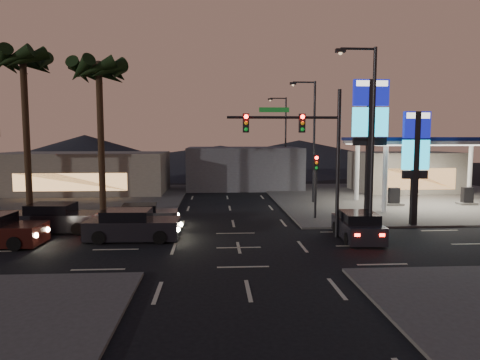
{
  "coord_description": "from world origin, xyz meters",
  "views": [
    {
      "loc": [
        -1.19,
        -20.69,
        5.41
      ],
      "look_at": [
        0.3,
        3.79,
        3.0
      ],
      "focal_mm": 32.0,
      "sensor_mm": 36.0,
      "label": 1
    }
  ],
  "objects": [
    {
      "name": "gas_station",
      "position": [
        16.0,
        12.0,
        5.08
      ],
      "size": [
        12.2,
        8.2,
        5.47
      ],
      "color": "silver",
      "rests_on": "ground"
    },
    {
      "name": "pedestal_signal",
      "position": [
        5.5,
        6.98,
        2.92
      ],
      "size": [
        0.32,
        0.39,
        4.3
      ],
      "color": "black",
      "rests_on": "ground"
    },
    {
      "name": "car_lane_a_front",
      "position": [
        -5.58,
        2.0,
        0.76
      ],
      "size": [
        5.08,
        2.28,
        1.63
      ],
      "color": "black",
      "rests_on": "ground"
    },
    {
      "name": "traffic_signal_mast",
      "position": [
        3.76,
        1.99,
        5.23
      ],
      "size": [
        6.1,
        0.39,
        8.0
      ],
      "color": "black",
      "rests_on": "ground"
    },
    {
      "name": "palm_b",
      "position": [
        -14.0,
        9.5,
        9.97
      ],
      "size": [
        4.41,
        4.41,
        11.46
      ],
      "color": "black",
      "rests_on": "ground"
    },
    {
      "name": "corner_lot_nw",
      "position": [
        -16.0,
        16.0,
        0.06
      ],
      "size": [
        24.0,
        24.0,
        0.12
      ],
      "primitive_type": "cube",
      "color": "#47443F",
      "rests_on": "ground"
    },
    {
      "name": "ground",
      "position": [
        0.0,
        0.0,
        0.0
      ],
      "size": [
        140.0,
        140.0,
        0.0
      ],
      "primitive_type": "plane",
      "color": "black",
      "rests_on": "ground"
    },
    {
      "name": "palm_a",
      "position": [
        -9.0,
        9.5,
        9.43
      ],
      "size": [
        4.41,
        4.41,
        10.86
      ],
      "color": "black",
      "rests_on": "ground"
    },
    {
      "name": "corner_lot_ne",
      "position": [
        16.0,
        16.0,
        0.06
      ],
      "size": [
        24.0,
        24.0,
        0.12
      ],
      "primitive_type": "cube",
      "color": "#47443F",
      "rests_on": "ground"
    },
    {
      "name": "hill_center",
      "position": [
        0.0,
        60.0,
        2.0
      ],
      "size": [
        60.0,
        60.0,
        4.0
      ],
      "primitive_type": "cone",
      "color": "black",
      "rests_on": "ground"
    },
    {
      "name": "pylon_sign_short",
      "position": [
        11.0,
        4.5,
        4.66
      ],
      "size": [
        1.6,
        0.35,
        7.0
      ],
      "color": "black",
      "rests_on": "ground"
    },
    {
      "name": "pylon_sign_tall",
      "position": [
        8.5,
        5.5,
        6.39
      ],
      "size": [
        2.2,
        0.35,
        9.0
      ],
      "color": "black",
      "rests_on": "ground"
    },
    {
      "name": "hill_left",
      "position": [
        -25.0,
        60.0,
        3.0
      ],
      "size": [
        40.0,
        40.0,
        6.0
      ],
      "primitive_type": "cone",
      "color": "black",
      "rests_on": "ground"
    },
    {
      "name": "building_far_mid",
      "position": [
        2.0,
        26.0,
        2.2
      ],
      "size": [
        12.0,
        9.0,
        4.4
      ],
      "primitive_type": "cube",
      "color": "#4C4C51",
      "rests_on": "ground"
    },
    {
      "name": "streetlight_near",
      "position": [
        6.79,
        1.0,
        5.72
      ],
      "size": [
        2.14,
        0.25,
        10.0
      ],
      "color": "black",
      "rests_on": "ground"
    },
    {
      "name": "streetlight_mid",
      "position": [
        6.79,
        14.0,
        5.72
      ],
      "size": [
        2.14,
        0.25,
        10.0
      ],
      "color": "black",
      "rests_on": "ground"
    },
    {
      "name": "building_far_west",
      "position": [
        -14.0,
        22.0,
        2.0
      ],
      "size": [
        16.0,
        8.0,
        4.0
      ],
      "primitive_type": "cube",
      "color": "#726B5B",
      "rests_on": "ground"
    },
    {
      "name": "convenience_store",
      "position": [
        18.0,
        21.0,
        2.0
      ],
      "size": [
        10.0,
        6.0,
        4.0
      ],
      "primitive_type": "cube",
      "color": "#726B5B",
      "rests_on": "ground"
    },
    {
      "name": "car_lane_b_front",
      "position": [
        -5.56,
        5.59,
        0.63
      ],
      "size": [
        4.28,
        2.05,
        1.36
      ],
      "color": "#505052",
      "rests_on": "ground"
    },
    {
      "name": "hill_right",
      "position": [
        15.0,
        60.0,
        2.5
      ],
      "size": [
        50.0,
        50.0,
        5.0
      ],
      "primitive_type": "cone",
      "color": "black",
      "rests_on": "ground"
    },
    {
      "name": "streetlight_far",
      "position": [
        6.79,
        28.0,
        5.72
      ],
      "size": [
        2.14,
        0.25,
        10.0
      ],
      "color": "black",
      "rests_on": "ground"
    },
    {
      "name": "car_lane_b_mid",
      "position": [
        -10.38,
        4.37,
        0.75
      ],
      "size": [
        5.1,
        2.4,
        1.63
      ],
      "color": "black",
      "rests_on": "ground"
    },
    {
      "name": "suv_station",
      "position": [
        6.5,
        1.47,
        0.69
      ],
      "size": [
        2.17,
        4.57,
        1.49
      ],
      "color": "black",
      "rests_on": "ground"
    }
  ]
}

